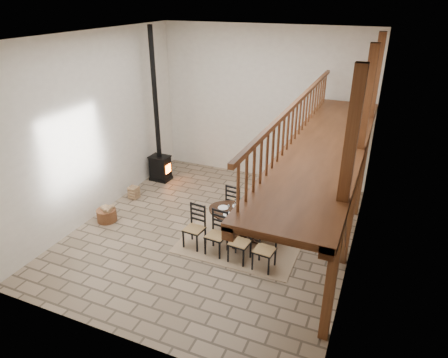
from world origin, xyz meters
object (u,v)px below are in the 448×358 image
at_px(log_basket, 107,215).
at_px(log_stack, 134,192).
at_px(wood_stove, 159,149).
at_px(dining_table, 241,228).

distance_m(log_basket, log_stack, 1.45).
bearing_deg(wood_stove, log_stack, -90.65).
relative_size(dining_table, log_stack, 6.13).
distance_m(dining_table, log_basket, 3.89).
height_order(dining_table, wood_stove, wood_stove).
height_order(dining_table, log_basket, dining_table).
bearing_deg(dining_table, wood_stove, 153.06).
distance_m(dining_table, log_stack, 4.05).
bearing_deg(log_basket, log_stack, 93.39).
relative_size(wood_stove, log_basket, 9.20).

